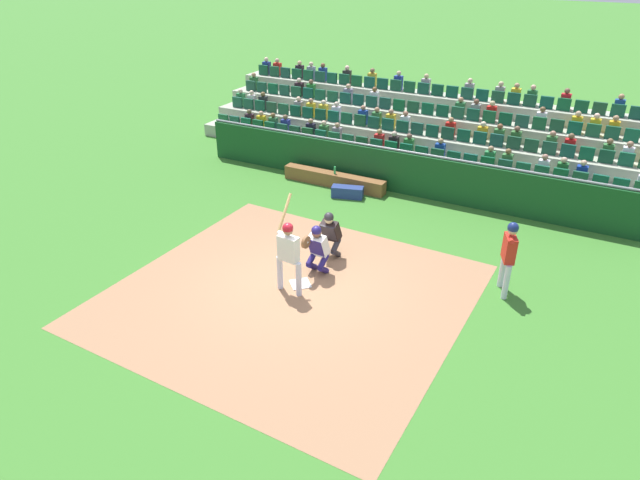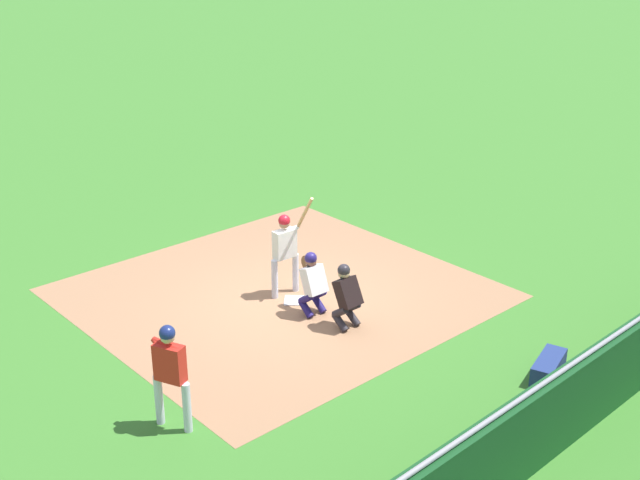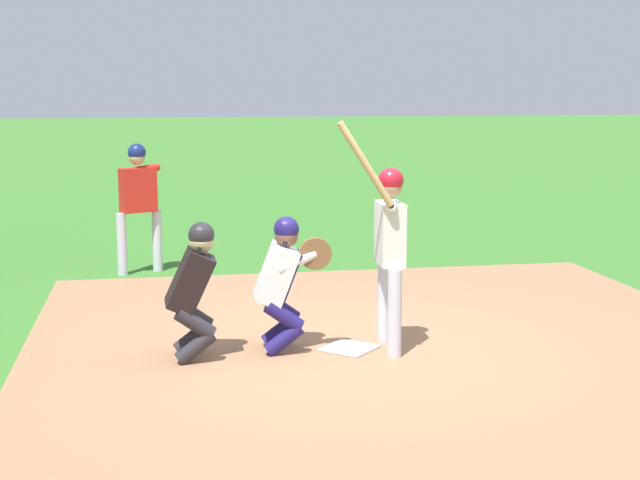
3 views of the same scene
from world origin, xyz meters
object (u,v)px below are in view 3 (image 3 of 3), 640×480
object	(u,v)px
catcher_crouching	(283,276)
on_deck_batter	(138,195)
home_plate_marker	(349,348)
home_plate_umpire	(194,284)
batter_at_plate	(389,238)

from	to	relation	value
catcher_crouching	on_deck_batter	size ratio (longest dim) A/B	0.74
home_plate_marker	home_plate_umpire	size ratio (longest dim) A/B	0.34
home_plate_marker	home_plate_umpire	bearing A→B (deg)	-90.68
home_plate_umpire	catcher_crouching	bearing A→B (deg)	95.82
home_plate_umpire	on_deck_batter	bearing A→B (deg)	-173.91
home_plate_umpire	on_deck_batter	distance (m)	4.20
batter_at_plate	home_plate_umpire	world-z (taller)	batter_at_plate
batter_at_plate	catcher_crouching	bearing A→B (deg)	-100.28
home_plate_marker	home_plate_umpire	world-z (taller)	home_plate_umpire
batter_at_plate	on_deck_batter	xyz separation A→B (m)	(-4.25, -2.26, -0.01)
home_plate_marker	catcher_crouching	size ratio (longest dim) A/B	0.34
on_deck_batter	batter_at_plate	bearing A→B (deg)	27.98
catcher_crouching	on_deck_batter	xyz separation A→B (m)	(-4.07, -1.28, 0.34)
catcher_crouching	home_plate_umpire	xyz separation A→B (m)	(0.09, -0.83, -0.02)
home_plate_marker	on_deck_batter	xyz separation A→B (m)	(-4.17, -1.90, 1.05)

